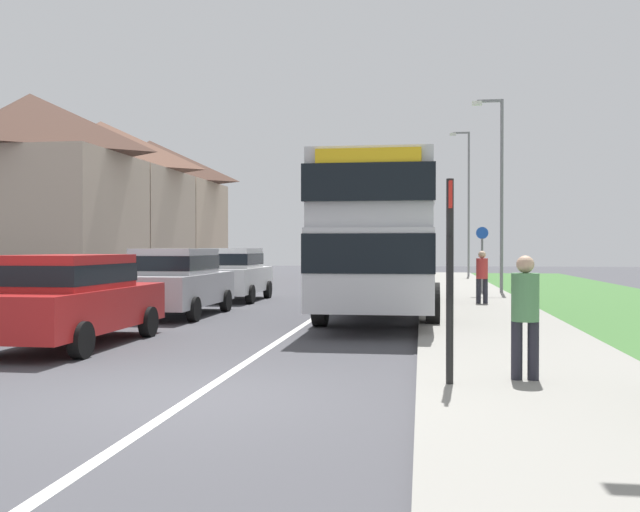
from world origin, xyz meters
TOP-DOWN VIEW (x-y plane):
  - ground_plane at (0.00, 0.00)m, footprint 120.00×120.00m
  - lane_marking_centre at (0.00, 8.00)m, footprint 0.14×60.00m
  - pavement_near_side at (4.20, 6.00)m, footprint 3.20×68.00m
  - double_decker_bus at (1.66, 10.91)m, footprint 2.80×11.19m
  - parked_car_red at (-3.56, 3.95)m, footprint 1.94×4.55m
  - parked_car_silver at (-3.56, 9.63)m, footprint 1.93×4.51m
  - parked_car_white at (-3.53, 15.02)m, footprint 1.95×4.12m
  - pedestrian_at_stop at (3.94, 1.11)m, footprint 0.34×0.34m
  - pedestrian_walking_away at (4.43, 13.44)m, footprint 0.34×0.34m
  - bus_stop_sign at (3.00, 0.72)m, footprint 0.09×0.52m
  - cycle_route_sign at (4.85, 18.60)m, footprint 0.44×0.08m
  - street_lamp_mid at (5.47, 18.95)m, footprint 1.14×0.20m
  - street_lamp_far at (5.24, 33.68)m, footprint 1.14×0.20m
  - house_terrace_far_side at (-12.58, 24.43)m, footprint 7.42×18.63m

SIDE VIEW (x-z plane):
  - ground_plane at x=0.00m, z-range 0.00..0.00m
  - lane_marking_centre at x=0.00m, z-range 0.00..0.01m
  - pavement_near_side at x=4.20m, z-range 0.00..0.12m
  - parked_car_red at x=-3.56m, z-range 0.08..1.72m
  - parked_car_silver at x=-3.56m, z-range 0.08..1.82m
  - parked_car_white at x=-3.53m, z-range 0.08..1.82m
  - pedestrian_at_stop at x=3.94m, z-range 0.14..1.81m
  - pedestrian_walking_away at x=4.43m, z-range 0.14..1.81m
  - cycle_route_sign at x=4.85m, z-range 0.17..2.69m
  - bus_stop_sign at x=3.00m, z-range 0.24..2.84m
  - double_decker_bus at x=1.66m, z-range 0.29..3.99m
  - house_terrace_far_side at x=-12.58m, z-range 0.00..7.82m
  - street_lamp_mid at x=5.47m, z-range 0.55..7.77m
  - street_lamp_far at x=5.24m, z-range 0.56..8.95m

